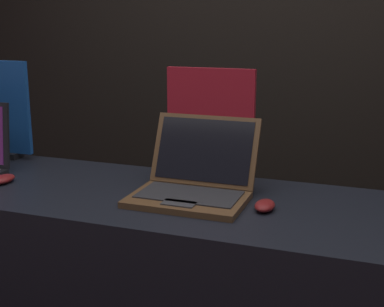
{
  "coord_description": "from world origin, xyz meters",
  "views": [
    {
      "loc": [
        0.55,
        -1.24,
        1.53
      ],
      "look_at": [
        -0.01,
        0.3,
        1.12
      ],
      "focal_mm": 50.0,
      "sensor_mm": 36.0,
      "label": 1
    }
  ],
  "objects_px": {
    "promo_stand_front": "(0,112)",
    "promo_stand_middle": "(210,130)",
    "mouse_middle": "(265,206)",
    "laptop_middle": "(194,179)",
    "mouse_front": "(3,179)"
  },
  "relations": [
    {
      "from": "promo_stand_front",
      "to": "mouse_front",
      "type": "bearing_deg",
      "value": -51.47
    },
    {
      "from": "mouse_front",
      "to": "laptop_middle",
      "type": "relative_size",
      "value": 0.27
    },
    {
      "from": "mouse_middle",
      "to": "promo_stand_middle",
      "type": "relative_size",
      "value": 0.24
    },
    {
      "from": "promo_stand_front",
      "to": "laptop_middle",
      "type": "relative_size",
      "value": 1.1
    },
    {
      "from": "laptop_middle",
      "to": "promo_stand_middle",
      "type": "relative_size",
      "value": 0.9
    },
    {
      "from": "promo_stand_front",
      "to": "laptop_middle",
      "type": "distance_m",
      "value": 0.96
    },
    {
      "from": "mouse_front",
      "to": "mouse_middle",
      "type": "relative_size",
      "value": 1.03
    },
    {
      "from": "promo_stand_front",
      "to": "mouse_middle",
      "type": "distance_m",
      "value": 1.22
    },
    {
      "from": "promo_stand_front",
      "to": "promo_stand_middle",
      "type": "relative_size",
      "value": 1.0
    },
    {
      "from": "promo_stand_middle",
      "to": "laptop_middle",
      "type": "bearing_deg",
      "value": -90.0
    },
    {
      "from": "promo_stand_middle",
      "to": "mouse_middle",
      "type": "bearing_deg",
      "value": -41.17
    },
    {
      "from": "mouse_middle",
      "to": "promo_stand_middle",
      "type": "distance_m",
      "value": 0.37
    },
    {
      "from": "laptop_middle",
      "to": "mouse_middle",
      "type": "distance_m",
      "value": 0.25
    },
    {
      "from": "mouse_front",
      "to": "promo_stand_front",
      "type": "relative_size",
      "value": 0.25
    },
    {
      "from": "promo_stand_front",
      "to": "mouse_middle",
      "type": "relative_size",
      "value": 4.14
    }
  ]
}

